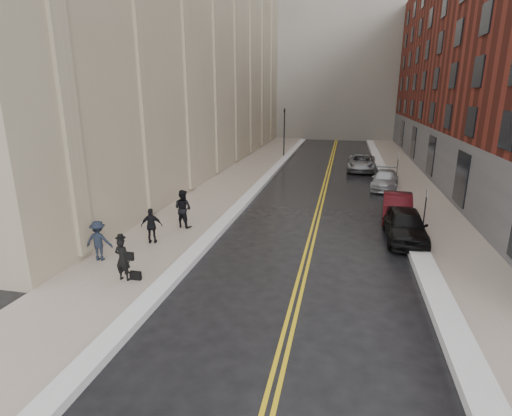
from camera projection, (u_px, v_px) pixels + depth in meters
The scene contains 18 objects.
ground at pixel (229, 286), 14.40m from camera, with size 160.00×160.00×0.00m, color black.
sidewalk_left at pixel (231, 184), 30.33m from camera, with size 4.00×64.00×0.15m, color gray.
sidewalk_right at pixel (419, 193), 27.51m from camera, with size 3.00×64.00×0.15m, color gray.
lane_stripe_a at pixel (322, 189), 28.91m from camera, with size 0.12×64.00×0.01m, color gold.
lane_stripe_b at pixel (326, 189), 28.86m from camera, with size 0.12×64.00×0.01m, color gold.
snow_ridge_left at pixel (261, 185), 29.83m from camera, with size 0.70×60.80×0.26m, color silver.
snow_ridge_right at pixel (391, 191), 27.87m from camera, with size 0.85×60.80×0.30m, color silver.
traffic_signal at pixel (284, 129), 42.22m from camera, with size 0.18×0.15×5.20m.
parking_sign_near at pixel (425, 205), 19.88m from camera, with size 0.06×0.35×2.23m.
parking_sign_far at pixel (398, 164), 31.13m from camera, with size 0.06×0.35×2.23m.
car_black at pixel (405, 225), 18.71m from camera, with size 1.78×4.44×1.51m, color black.
car_maroon at pixel (397, 207), 21.91m from camera, with size 1.51×4.32×1.42m, color #410B10.
car_silver_near at pixel (385, 180), 29.02m from camera, with size 1.81×4.45×1.29m, color #9EA1A5.
car_silver_far at pixel (361, 163), 35.73m from camera, with size 2.39×5.17×1.44m, color gray.
pedestrian_main at pixel (123, 259), 14.37m from camera, with size 0.59×0.39×1.62m, color black.
pedestrian_a at pixel (183, 209), 20.10m from camera, with size 0.94×0.73×1.94m, color black.
pedestrian_b at pixel (99, 241), 16.12m from camera, with size 1.08×0.62×1.67m, color black.
pedestrian_c at pixel (152, 226), 17.97m from camera, with size 0.95×0.40×1.63m, color black.
Camera 1 is at (3.80, -12.52, 6.73)m, focal length 28.00 mm.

